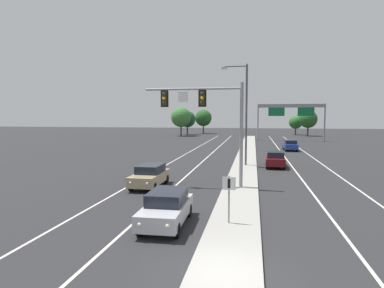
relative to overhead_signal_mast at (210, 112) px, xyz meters
name	(u,v)px	position (x,y,z in m)	size (l,w,h in m)	color
ground_plane	(225,278)	(2.18, -12.98, -5.32)	(260.00, 260.00, 0.00)	#28282B
median_island	(243,175)	(2.18, 5.02, -5.24)	(2.40, 110.00, 0.15)	#9E9B93
lane_stripe_oncoming_center	(201,163)	(-2.52, 12.02, -5.31)	(0.14, 100.00, 0.01)	silver
lane_stripe_receding_center	(291,165)	(6.88, 12.02, -5.31)	(0.14, 100.00, 0.01)	silver
edge_stripe_left	(171,162)	(-5.82, 12.02, -5.31)	(0.14, 100.00, 0.01)	silver
edge_stripe_right	(325,166)	(10.18, 12.02, -5.31)	(0.14, 100.00, 0.01)	silver
overhead_signal_mast	(210,112)	(0.00, 0.00, 0.00)	(6.93, 0.44, 7.20)	gray
median_sign_post	(229,192)	(1.94, -8.02, -3.73)	(0.60, 0.10, 2.20)	gray
street_lamp_median	(244,109)	(2.06, 10.52, 0.48)	(2.58, 0.28, 10.00)	#4C4C51
car_oncoming_silver	(167,208)	(-0.92, -8.38, -4.50)	(1.90, 4.50, 1.58)	#B7B7BC
car_oncoming_tan	(150,176)	(-4.23, -0.50, -4.50)	(1.90, 4.50, 1.58)	tan
car_receding_darkred	(275,159)	(5.16, 10.67, -4.50)	(1.93, 4.51, 1.58)	#5B0F14
car_receding_blue	(290,145)	(8.33, 27.28, -4.50)	(1.86, 4.48, 1.58)	navy
highway_sign_gantry	(291,110)	(10.38, 46.65, 0.85)	(13.28, 0.42, 7.50)	gray
tree_far_left_a	(203,118)	(-11.18, 71.74, -0.82)	(4.76, 4.76, 6.88)	#4C3823
tree_far_right_c	(308,119)	(16.51, 64.89, -1.04)	(4.53, 4.53, 6.55)	#4C3823
tree_far_right_b	(296,122)	(14.12, 69.88, -1.93)	(3.59, 3.59, 5.20)	#4C3823
tree_far_left_c	(181,117)	(-14.95, 58.96, -0.58)	(5.02, 5.02, 7.26)	#4C3823
tree_far_left_b	(187,119)	(-14.53, 64.91, -1.14)	(4.42, 4.42, 6.39)	#4C3823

